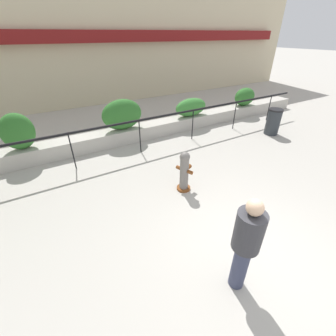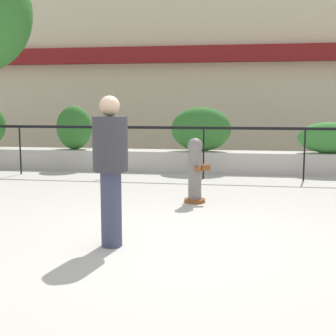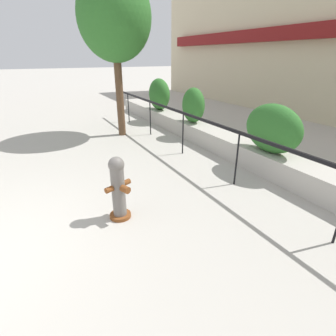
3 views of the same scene
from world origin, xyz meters
The scene contains 11 objects.
ground_plane centered at (0.00, 0.00, 0.00)m, with size 120.00×120.00×0.00m, color #B2ADA3.
building_facade centered at (0.00, 11.98, 3.99)m, with size 30.00×1.36×8.00m.
planter_wall_low centered at (0.00, 6.00, 0.25)m, with size 18.00×0.70×0.50m, color #B7B2A8.
fence_railing_segment centered at (0.00, 4.90, 1.02)m, with size 15.00×0.05×1.15m.
hedge_bush_1 centered at (-3.36, 6.00, 1.05)m, with size 0.91×0.62×1.09m, color #2D6B28.
hedge_bush_2 centered at (-0.16, 6.00, 1.03)m, with size 1.45×0.68×1.07m, color #2D6B28.
hedge_bush_3 centered at (2.84, 6.00, 0.86)m, with size 1.45×0.61×0.72m, color #387F33.
hedge_bush_4 centered at (5.97, 6.00, 0.91)m, with size 1.08×0.70×0.81m, color #2D6B28.
fire_hydrant centered at (0.06, 2.38, 0.55)m, with size 0.48×0.47×1.08m.
pedestrian centered at (-0.65, -0.20, 0.99)m, with size 0.57×0.57×1.73m.
trash_bin centered at (5.20, 3.71, 0.51)m, with size 0.55×0.55×1.01m.
Camera 1 is at (-2.71, -1.51, 3.51)m, focal length 24.00 mm.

